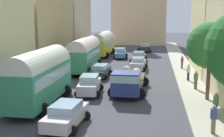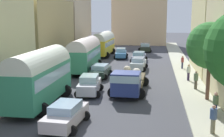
{
  "view_description": "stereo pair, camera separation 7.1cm",
  "coord_description": "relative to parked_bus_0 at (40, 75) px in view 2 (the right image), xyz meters",
  "views": [
    {
      "loc": [
        3.74,
        -9.9,
        6.71
      ],
      "look_at": [
        0.0,
        16.04,
        1.97
      ],
      "focal_mm": 48.07,
      "sensor_mm": 36.0,
      "label": 1
    },
    {
      "loc": [
        3.81,
        -9.89,
        6.71
      ],
      "look_at": [
        0.0,
        16.04,
        1.97
      ],
      "focal_mm": 48.07,
      "sensor_mm": 36.0,
      "label": 2
    }
  ],
  "objects": [
    {
      "name": "ground_plane",
      "position": [
        4.6,
        16.32,
        -2.32
      ],
      "size": [
        154.0,
        154.0,
        0.0
      ],
      "primitive_type": "plane",
      "color": "#3F3F46"
    },
    {
      "name": "sidewalk_left",
      "position": [
        -2.65,
        16.32,
        -2.25
      ],
      "size": [
        2.5,
        70.0,
        0.14
      ],
      "primitive_type": "cube",
      "color": "gray",
      "rests_on": "ground"
    },
    {
      "name": "sidewalk_right",
      "position": [
        11.85,
        16.32,
        -2.25
      ],
      "size": [
        2.5,
        70.0,
        0.14
      ],
      "primitive_type": "cube",
      "color": "#ADAD97",
      "rests_on": "ground"
    },
    {
      "name": "building_left_2",
      "position": [
        -6.67,
        16.58,
        1.96
      ],
      "size": [
        5.53,
        13.86,
        8.56
      ],
      "color": "tan",
      "rests_on": "ground"
    },
    {
      "name": "building_left_3",
      "position": [
        -5.93,
        30.15,
        4.31
      ],
      "size": [
        4.06,
        11.77,
        13.27
      ],
      "color": "#C8B393",
      "rests_on": "ground"
    },
    {
      "name": "building_right_2",
      "position": [
        15.92,
        16.03,
        2.89
      ],
      "size": [
        6.2,
        11.73,
        10.37
      ],
      "color": "#CBC187",
      "rests_on": "ground"
    },
    {
      "name": "distant_church",
      "position": [
        4.6,
        47.99,
        4.38
      ],
      "size": [
        11.94,
        6.93,
        19.05
      ],
      "color": "#D8B688",
      "rests_on": "ground"
    },
    {
      "name": "parked_bus_0",
      "position": [
        0.0,
        0.0,
        0.0
      ],
      "size": [
        3.25,
        8.21,
        4.18
      ],
      "color": "#328D65",
      "rests_on": "ground"
    },
    {
      "name": "parked_bus_1",
      "position": [
        0.02,
        14.0,
        -0.13
      ],
      "size": [
        3.47,
        9.44,
        3.98
      ],
      "color": "#398B64",
      "rests_on": "ground"
    },
    {
      "name": "parked_bus_2",
      "position": [
        -0.12,
        27.31,
        -0.18
      ],
      "size": [
        3.4,
        8.92,
        3.9
      ],
      "color": "yellow",
      "rests_on": "ground"
    },
    {
      "name": "cargo_truck_0",
      "position": [
        6.2,
        4.15,
        -1.17
      ],
      "size": [
        3.25,
        7.55,
        2.21
      ],
      "color": "navy",
      "rests_on": "ground"
    },
    {
      "name": "car_0",
      "position": [
        6.35,
        15.68,
        -1.54
      ],
      "size": [
        2.3,
        4.35,
        1.54
      ],
      "color": "silver",
      "rests_on": "ground"
    },
    {
      "name": "car_1",
      "position": [
        6.03,
        22.33,
        -1.6
      ],
      "size": [
        2.44,
        4.4,
        1.42
      ],
      "color": "slate",
      "rests_on": "ground"
    },
    {
      "name": "car_2",
      "position": [
        6.44,
        33.93,
        -1.54
      ],
      "size": [
        2.54,
        4.19,
        1.55
      ],
      "color": "#242C20",
      "rests_on": "ground"
    },
    {
      "name": "car_3",
      "position": [
        3.14,
        -3.88,
        -1.57
      ],
      "size": [
        2.43,
        4.25,
        1.48
      ],
      "color": "silver",
      "rests_on": "ground"
    },
    {
      "name": "car_4",
      "position": [
        2.9,
        3.71,
        -1.5
      ],
      "size": [
        2.36,
        4.05,
        1.65
      ],
      "color": "silver",
      "rests_on": "ground"
    },
    {
      "name": "car_5",
      "position": [
        2.52,
        10.69,
        -1.61
      ],
      "size": [
        2.38,
        4.31,
        1.39
      ],
      "color": "#1C2C23",
      "rests_on": "ground"
    },
    {
      "name": "car_6",
      "position": [
        3.08,
        25.41,
        -1.55
      ],
      "size": [
        2.35,
        4.48,
        1.55
      ],
      "color": "#4687BD",
      "rests_on": "ground"
    },
    {
      "name": "pedestrian_0",
      "position": [
        11.7,
        16.68,
        -1.34
      ],
      "size": [
        0.46,
        0.46,
        1.71
      ],
      "color": "#2E3051",
      "rests_on": "ground"
    },
    {
      "name": "pedestrian_1",
      "position": [
        12.32,
        -1.18,
        -1.29
      ],
      "size": [
        0.45,
        0.45,
        1.8
      ],
      "color": "#171F4D",
      "rests_on": "ground"
    },
    {
      "name": "pedestrian_2",
      "position": [
        11.74,
        9.8,
        -1.29
      ],
      "size": [
        0.49,
        0.49,
        1.81
      ],
      "color": "#2F213C",
      "rests_on": "ground"
    },
    {
      "name": "pedestrian_3",
      "position": [
        11.67,
        -4.06,
        -1.31
      ],
      "size": [
        0.45,
        0.45,
        1.79
      ],
      "color": "#706E55",
      "rests_on": "ground"
    },
    {
      "name": "pedestrian_4",
      "position": [
        12.01,
        6.25,
        -1.31
      ],
      "size": [
        0.54,
        0.54,
        1.79
      ],
      "color": "#4A4439",
      "rests_on": "ground"
    },
    {
      "name": "roadside_tree_1",
      "position": [
        12.5,
        3.0,
        2.04
      ],
      "size": [
        3.59,
        3.59,
        6.18
      ],
      "color": "brown",
      "rests_on": "ground"
    }
  ]
}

